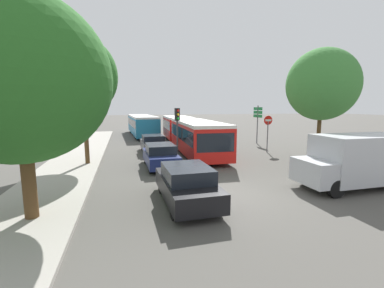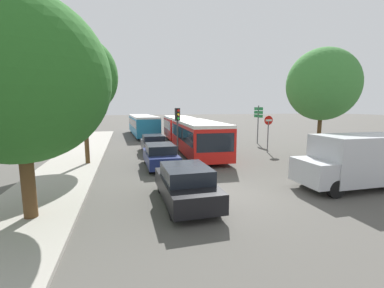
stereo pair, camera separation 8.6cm
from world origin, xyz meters
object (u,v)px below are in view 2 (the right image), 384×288
no_entry_sign (268,128)px  tree_left_near (18,83)px  white_van (358,160)px  tree_left_mid (82,78)px  articulated_bus (188,131)px  queued_car_graphite (153,144)px  traffic_light (178,121)px  queued_car_black (186,184)px  tree_right_near (323,86)px  direction_sign_post (258,117)px  city_bus_rear (143,124)px  queued_car_navy (160,156)px

no_entry_sign → tree_left_near: 16.36m
white_van → tree_left_mid: (-11.96, 7.62, 3.89)m
articulated_bus → tree_left_near: size_ratio=2.47×
queued_car_graphite → traffic_light: (1.63, -1.51, 1.82)m
queued_car_black → tree_right_near: tree_right_near is taller
articulated_bus → tree_right_near: size_ratio=2.36×
articulated_bus → tree_left_mid: bearing=-52.3°
articulated_bus → queued_car_black: 13.16m
articulated_bus → traffic_light: traffic_light is taller
tree_left_mid → queued_car_graphite: bearing=37.8°
direction_sign_post → white_van: bearing=75.6°
traffic_light → tree_left_near: (-6.59, -9.63, 1.68)m
direction_sign_post → tree_right_near: tree_right_near is taller
city_bus_rear → no_entry_sign: size_ratio=4.03×
queued_car_graphite → no_entry_sign: no_entry_sign is taller
traffic_light → tree_left_near: 11.79m
queued_car_black → tree_right_near: bearing=-65.0°
traffic_light → queued_car_navy: bearing=-39.1°
queued_car_black → tree_right_near: size_ratio=0.57×
articulated_bus → white_van: articulated_bus is taller
city_bus_rear → white_van: bearing=-164.5°
white_van → tree_left_mid: size_ratio=0.67×
queued_car_black → queued_car_navy: bearing=0.7°
articulated_bus → queued_car_navy: 7.75m
queued_car_black → tree_left_near: 6.08m
tree_left_near → tree_left_mid: (0.60, 7.76, 0.95)m
white_van → direction_sign_post: bearing=-100.7°
no_entry_sign → direction_sign_post: 4.89m
tree_left_mid → tree_right_near: (14.19, -2.74, -0.39)m
city_bus_rear → tree_right_near: 20.94m
queued_car_black → queued_car_navy: queued_car_black is taller
tree_left_near → tree_left_mid: bearing=85.5°
queued_car_graphite → tree_right_near: 12.27m
tree_left_mid → traffic_light: bearing=17.3°
queued_car_black → traffic_light: (1.61, 9.33, 1.79)m
queued_car_graphite → no_entry_sign: (8.55, -2.21, 1.19)m
traffic_light → tree_right_near: (8.20, -4.61, 2.24)m
traffic_light → no_entry_sign: traffic_light is taller
tree_right_near → direction_sign_post: bearing=87.5°
queued_car_graphite → tree_left_near: (-4.96, -11.14, 3.50)m
city_bus_rear → queued_car_black: 22.95m
queued_car_navy → no_entry_sign: bearing=-72.6°
direction_sign_post → tree_left_near: bearing=38.2°
traffic_light → tree_left_mid: bearing=-85.3°
traffic_light → tree_left_mid: tree_left_mid is taller
city_bus_rear → tree_left_near: 23.92m
queued_car_black → direction_sign_post: 16.76m
queued_car_black → direction_sign_post: (10.17, 13.19, 1.86)m
traffic_light → tree_left_near: tree_left_near is taller
white_van → direction_sign_post: direction_sign_post is taller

